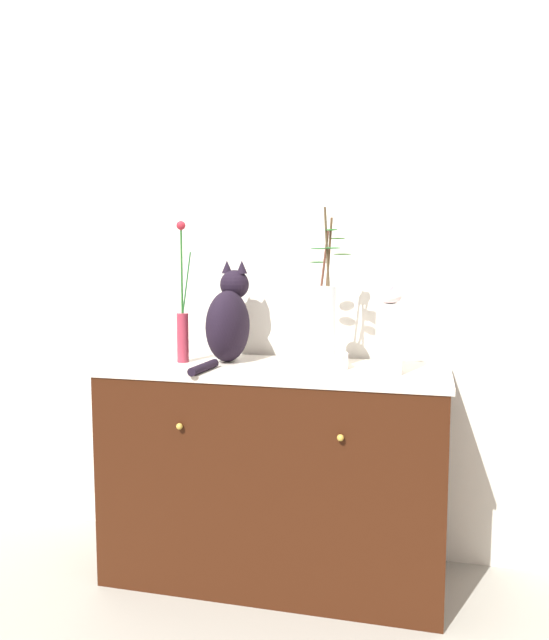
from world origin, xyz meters
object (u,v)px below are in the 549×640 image
(sideboard, at_px, (274,473))
(cat_sitting, at_px, (229,321))
(vase_glass_clear, at_px, (323,315))
(bowl_porcelain, at_px, (323,361))
(jar_lidded_porcelain, at_px, (390,332))
(vase_slim_green, at_px, (183,324))

(sideboard, xyz_separation_m, cat_sitting, (-0.21, 0.07, 0.59))
(sideboard, relative_size, vase_glass_clear, 2.42)
(cat_sitting, xyz_separation_m, vase_glass_clear, (0.39, -0.06, 0.04))
(vase_glass_clear, bearing_deg, bowl_porcelain, -142.23)
(bowl_porcelain, height_order, jar_lidded_porcelain, jar_lidded_porcelain)
(cat_sitting, height_order, vase_slim_green, vase_slim_green)
(sideboard, distance_m, jar_lidded_porcelain, 0.72)
(vase_glass_clear, height_order, jar_lidded_porcelain, vase_glass_clear)
(vase_slim_green, bearing_deg, jar_lidded_porcelain, -2.18)
(vase_slim_green, bearing_deg, vase_glass_clear, 0.19)
(sideboard, xyz_separation_m, vase_glass_clear, (0.19, 0.01, 0.62))
(vase_glass_clear, relative_size, jar_lidded_porcelain, 1.66)
(bowl_porcelain, bearing_deg, sideboard, -176.86)
(vase_slim_green, bearing_deg, sideboard, -1.38)
(vase_glass_clear, bearing_deg, cat_sitting, 171.25)
(jar_lidded_porcelain, bearing_deg, bowl_porcelain, 172.68)
(sideboard, bearing_deg, bowl_porcelain, 3.14)
(sideboard, distance_m, vase_slim_green, 0.69)
(vase_slim_green, relative_size, jar_lidded_porcelain, 1.71)
(jar_lidded_porcelain, bearing_deg, cat_sitting, 171.72)
(sideboard, bearing_deg, jar_lidded_porcelain, -2.87)
(cat_sitting, bearing_deg, sideboard, -19.07)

